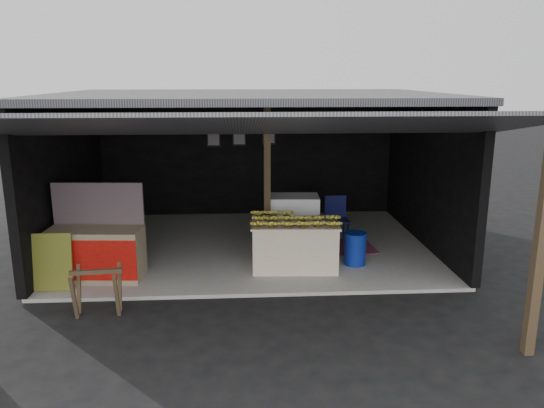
{
  "coord_description": "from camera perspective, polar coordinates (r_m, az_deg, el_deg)",
  "views": [
    {
      "loc": [
        -0.2,
        -7.6,
        3.33
      ],
      "look_at": [
        0.37,
        1.57,
        1.1
      ],
      "focal_mm": 35.0,
      "sensor_mm": 36.0,
      "label": 1
    }
  ],
  "objects": [
    {
      "name": "ground",
      "position": [
        8.3,
        -1.88,
        -10.01
      ],
      "size": [
        80.0,
        80.0,
        0.0
      ],
      "primitive_type": "plane",
      "color": "black",
      "rests_on": "ground"
    },
    {
      "name": "shophouse",
      "position": [
        10.49,
        -2.44,
        6.89
      ],
      "size": [
        7.4,
        7.29,
        3.02
      ],
      "color": "black",
      "rests_on": "ground"
    },
    {
      "name": "water_barrel",
      "position": [
        9.53,
        8.93,
        -4.85
      ],
      "size": [
        0.38,
        0.38,
        0.55
      ],
      "primitive_type": "cylinder",
      "color": "navy",
      "rests_on": "concrete_slab"
    },
    {
      "name": "banana_pile",
      "position": [
        9.09,
        2.49,
        -1.46
      ],
      "size": [
        1.42,
        0.9,
        0.16
      ],
      "primitive_type": null,
      "rotation": [
        0.0,
        0.0,
        -0.06
      ],
      "color": "gold",
      "rests_on": "banana_table"
    },
    {
      "name": "white_crate",
      "position": [
        10.22,
        2.37,
        -1.97
      ],
      "size": [
        0.97,
        0.69,
        1.04
      ],
      "rotation": [
        0.0,
        0.0,
        -0.06
      ],
      "color": "white",
      "rests_on": "concrete_slab"
    },
    {
      "name": "picture_frames",
      "position": [
        12.58,
        -3.4,
        7.23
      ],
      "size": [
        1.62,
        0.04,
        0.46
      ],
      "color": "black",
      "rests_on": "shophouse"
    },
    {
      "name": "magenta_rug",
      "position": [
        10.47,
        6.81,
        -4.62
      ],
      "size": [
        1.58,
        1.13,
        0.01
      ],
      "primitive_type": "cube",
      "rotation": [
        0.0,
        0.0,
        0.09
      ],
      "color": "maroon",
      "rests_on": "concrete_slab"
    },
    {
      "name": "neighbor_stall",
      "position": [
        9.2,
        -18.42,
        -4.8
      ],
      "size": [
        1.55,
        0.79,
        1.56
      ],
      "rotation": [
        0.0,
        0.0,
        -0.07
      ],
      "color": "#998466",
      "rests_on": "concrete_slab"
    },
    {
      "name": "concrete_slab",
      "position": [
        10.63,
        -2.29,
        -4.45
      ],
      "size": [
        7.0,
        5.0,
        0.06
      ],
      "primitive_type": "cube",
      "color": "gray",
      "rests_on": "ground"
    },
    {
      "name": "plastic_chair",
      "position": [
        10.71,
        6.92,
        -1.2
      ],
      "size": [
        0.46,
        0.46,
        0.93
      ],
      "rotation": [
        0.0,
        0.0,
        0.05
      ],
      "color": "#0B0E3D",
      "rests_on": "concrete_slab"
    },
    {
      "name": "green_signboard",
      "position": [
        8.96,
        -22.56,
        -5.78
      ],
      "size": [
        0.6,
        0.17,
        0.9
      ],
      "primitive_type": "cube",
      "rotation": [
        -0.15,
        0.0,
        0.0
      ],
      "color": "black",
      "rests_on": "concrete_slab"
    },
    {
      "name": "banana_table",
      "position": [
        9.23,
        2.46,
        -4.4
      ],
      "size": [
        1.54,
        1.0,
        0.82
      ],
      "rotation": [
        0.0,
        0.0,
        -0.06
      ],
      "color": "silver",
      "rests_on": "concrete_slab"
    },
    {
      "name": "sawhorse",
      "position": [
        7.94,
        -18.3,
        -8.47
      ],
      "size": [
        0.72,
        0.66,
        0.69
      ],
      "rotation": [
        0.0,
        0.0,
        0.09
      ],
      "color": "#4C3B26",
      "rests_on": "ground"
    }
  ]
}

